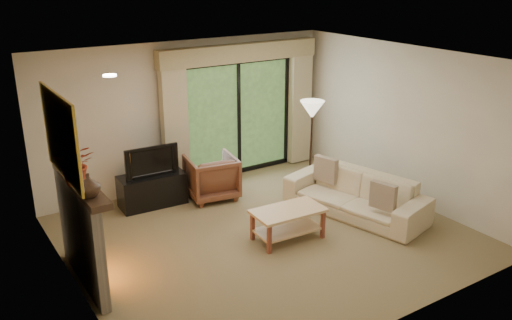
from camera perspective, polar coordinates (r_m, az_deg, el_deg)
floor at (r=8.14m, az=1.16°, el=-7.91°), size 5.50×5.50×0.00m
ceiling at (r=7.30m, az=1.30°, el=10.47°), size 5.50×5.50×0.00m
wall_back at (r=9.70m, az=-7.12°, el=4.79°), size 5.00×0.00×5.00m
wall_front at (r=5.88m, az=15.11°, el=-5.90°), size 5.00×0.00×5.00m
wall_left at (r=6.58m, az=-19.05°, el=-3.50°), size 0.00×5.00×5.00m
wall_right at (r=9.38m, az=15.30°, el=3.72°), size 0.00×5.00×5.00m
fireplace at (r=7.03m, az=-17.96°, el=-7.37°), size 0.24×1.70×1.37m
mirror at (r=6.56m, az=-19.83°, el=2.39°), size 0.07×1.45×1.02m
sliding_door at (r=10.17m, az=-1.87°, el=4.47°), size 2.26×0.10×2.16m
curtain_left at (r=9.45m, az=-8.57°, el=3.69°), size 0.45×0.18×2.35m
curtain_right at (r=10.80m, az=4.60°, el=5.86°), size 0.45×0.18×2.35m
cornice at (r=9.84m, az=-1.68°, el=11.22°), size 3.20×0.24×0.32m
media_console at (r=9.18m, az=-10.87°, el=-3.10°), size 1.10×0.54×0.54m
tv at (r=8.99m, az=-11.09°, el=-0.00°), size 0.90×0.16×0.51m
armchair at (r=9.30m, az=-4.70°, el=-1.78°), size 0.93×0.95×0.75m
sofa at (r=8.81m, az=10.43°, el=-3.60°), size 1.44×2.44×0.67m
pillow_near at (r=8.25m, az=13.25°, el=-3.72°), size 0.21×0.42×0.41m
pillow_far at (r=9.13m, az=7.35°, el=-1.00°), size 0.22×0.44×0.43m
coffee_table at (r=7.95m, az=3.37°, el=-6.76°), size 1.07×0.63×0.47m
floor_lamp at (r=9.62m, az=5.80°, el=1.59°), size 0.52×0.52×1.59m
vase at (r=6.23m, az=-17.22°, el=-2.56°), size 0.27×0.27×0.27m
branches at (r=6.60m, az=-18.44°, el=-0.39°), size 0.55×0.52×0.49m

